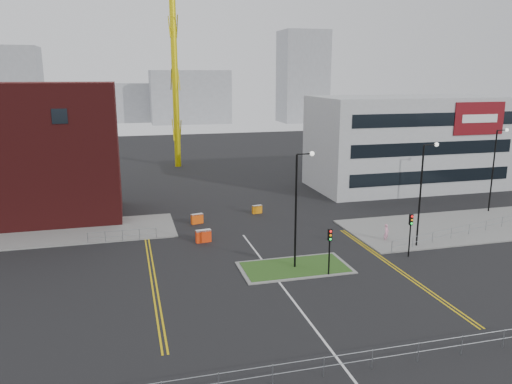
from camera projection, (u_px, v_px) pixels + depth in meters
ground at (307, 318)px, 31.00m from camera, size 200.00×200.00×0.00m
pavement_left at (24, 236)px, 46.71m from camera, size 28.00×8.00×0.12m
pavement_right at (465, 226)px, 49.64m from camera, size 24.00×10.00×0.12m
island_kerb at (295, 268)px, 39.02m from camera, size 8.60×4.60×0.08m
grass_island at (295, 267)px, 39.01m from camera, size 8.00×4.00×0.12m
office_block at (407, 142)px, 66.18m from camera, size 25.00×12.20×12.00m
tower_crane at (211, 9)px, 78.12m from camera, size 53.01×1.82×35.64m
streetlamp_island at (299, 201)px, 37.84m from camera, size 1.46×0.36×9.18m
streetlamp_right_near at (423, 187)px, 42.71m from camera, size 1.46×0.36×9.18m
streetlamp_right_far at (495, 164)px, 53.72m from camera, size 1.46×0.36×9.18m
traffic_light_island at (330, 243)px, 37.03m from camera, size 0.28×0.33×3.65m
traffic_light_right at (411, 227)px, 40.91m from camera, size 0.28×0.33×3.65m
railing_front at (349, 359)px, 25.18m from camera, size 24.05×0.05×1.10m
railing_left at (122, 234)px, 45.03m from camera, size 6.05×0.05×1.10m
railing_right at (469, 228)px, 46.74m from camera, size 19.05×5.05×1.10m
centre_line at (296, 304)px, 32.88m from camera, size 0.15×30.00×0.01m
yellow_left_a at (150, 272)px, 38.17m from camera, size 0.12×24.00×0.01m
yellow_left_b at (154, 272)px, 38.25m from camera, size 0.12×24.00×0.01m
yellow_right_a at (394, 268)px, 39.01m from camera, size 0.12×20.00×0.01m
yellow_right_b at (397, 268)px, 39.09m from camera, size 0.12×20.00×0.01m
skyline_a at (5, 89)px, 131.42m from camera, size 18.00×12.00×22.00m
skyline_b at (190, 97)px, 153.96m from camera, size 24.00×12.00×16.00m
skyline_c at (303, 77)px, 156.59m from camera, size 14.00×12.00×28.00m
skyline_d at (130, 103)px, 159.35m from camera, size 30.00×12.00×12.00m
pedestrian at (386, 233)px, 45.13m from camera, size 0.70×0.66×1.61m
barrier_left at (203, 235)px, 44.93m from camera, size 1.42×0.61×1.15m
barrier_mid at (197, 218)px, 50.53m from camera, size 1.28×0.70×1.02m
barrier_right at (257, 209)px, 54.27m from camera, size 1.13×0.56×0.91m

